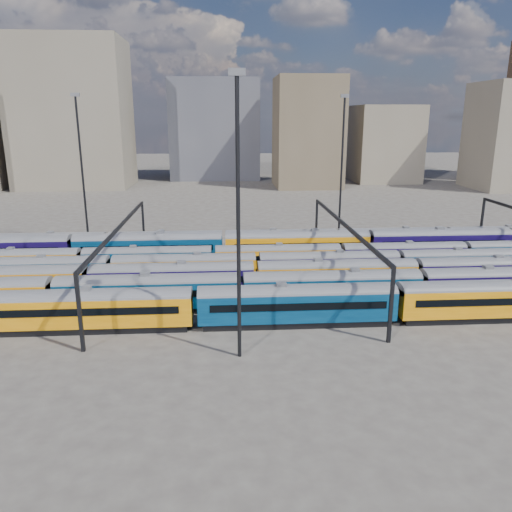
{
  "coord_description": "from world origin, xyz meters",
  "views": [
    {
      "loc": [
        -6.32,
        -64.84,
        21.78
      ],
      "look_at": [
        -1.82,
        2.27,
        3.0
      ],
      "focal_mm": 35.0,
      "sensor_mm": 36.0,
      "label": 1
    }
  ],
  "objects": [
    {
      "name": "gantry_2",
      "position": [
        10.0,
        0.0,
        6.79
      ],
      "size": [
        0.35,
        40.35,
        8.03
      ],
      "color": "black",
      "rests_on": "ground"
    },
    {
      "name": "mast_3",
      "position": [
        15.0,
        24.0,
        13.97
      ],
      "size": [
        1.4,
        0.5,
        25.6
      ],
      "color": "black",
      "rests_on": "ground"
    },
    {
      "name": "rake_5",
      "position": [
        5.1,
        10.0,
        2.95
      ],
      "size": [
        159.47,
        3.33,
        5.62
      ],
      "color": "black",
      "rests_on": "ground"
    },
    {
      "name": "rake_0",
      "position": [
        23.25,
        -15.0,
        2.81
      ],
      "size": [
        108.46,
        3.18,
        5.36
      ],
      "color": "black",
      "rests_on": "ground"
    },
    {
      "name": "mast_1",
      "position": [
        -30.0,
        22.0,
        13.97
      ],
      "size": [
        1.4,
        0.5,
        25.6
      ],
      "color": "black",
      "rests_on": "ground"
    },
    {
      "name": "rake_4",
      "position": [
        1.58,
        5.0,
        2.41
      ],
      "size": [
        93.28,
        2.74,
        4.59
      ],
      "color": "black",
      "rests_on": "ground"
    },
    {
      "name": "rake_3",
      "position": [
        -11.6,
        0.0,
        2.52
      ],
      "size": [
        97.61,
        2.86,
        4.81
      ],
      "color": "black",
      "rests_on": "ground"
    },
    {
      "name": "rake_1",
      "position": [
        -15.08,
        -10.0,
        2.75
      ],
      "size": [
        148.99,
        3.11,
        5.24
      ],
      "color": "black",
      "rests_on": "ground"
    },
    {
      "name": "ground",
      "position": [
        0.0,
        0.0,
        0.0
      ],
      "size": [
        500.0,
        500.0,
        0.0
      ],
      "primitive_type": "plane",
      "color": "#423C38",
      "rests_on": "ground"
    },
    {
      "name": "gantry_1",
      "position": [
        -20.0,
        0.0,
        6.79
      ],
      "size": [
        0.35,
        40.35,
        8.03
      ],
      "color": "black",
      "rests_on": "ground"
    },
    {
      "name": "rake_2",
      "position": [
        8.01,
        -5.0,
        2.67
      ],
      "size": [
        144.73,
        3.02,
        5.09
      ],
      "color": "black",
      "rests_on": "ground"
    },
    {
      "name": "mast_2",
      "position": [
        -5.0,
        -22.0,
        13.97
      ],
      "size": [
        1.4,
        0.5,
        25.6
      ],
      "color": "black",
      "rests_on": "ground"
    },
    {
      "name": "rake_6",
      "position": [
        -6.25,
        15.0,
        2.42
      ],
      "size": [
        112.52,
        2.75,
        4.61
      ],
      "color": "black",
      "rests_on": "ground"
    }
  ]
}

